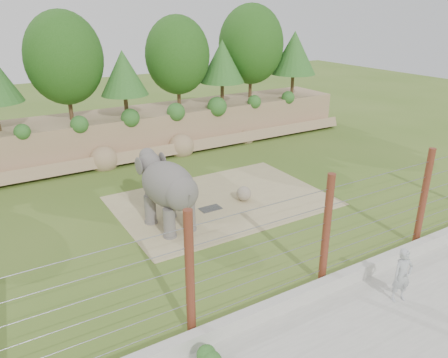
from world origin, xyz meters
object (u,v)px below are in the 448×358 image
barrier_fence (326,231)px  elephant (169,194)px  zookeeper (402,275)px  stone_ball (244,194)px

barrier_fence → elephant: bearing=113.3°
elephant → zookeeper: elephant is taller
zookeeper → stone_ball: bearing=105.0°
elephant → barrier_fence: (2.76, -6.41, 0.49)m
stone_ball → zookeeper: size_ratio=0.39×
stone_ball → barrier_fence: 7.32m
elephant → zookeeper: bearing=-70.0°
elephant → stone_ball: elephant is taller
stone_ball → barrier_fence: (-1.42, -6.99, 1.62)m
elephant → zookeeper: 9.43m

